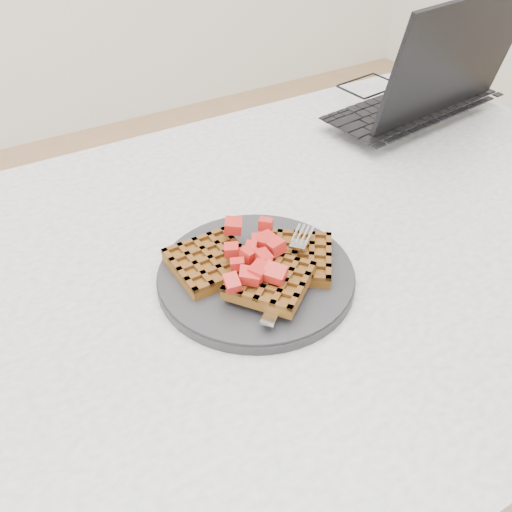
% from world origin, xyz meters
% --- Properties ---
extents(table, '(1.20, 0.80, 0.75)m').
position_xyz_m(table, '(0.00, 0.00, 0.64)').
color(table, silver).
rests_on(table, ground).
extents(plate, '(0.25, 0.25, 0.02)m').
position_xyz_m(plate, '(-0.08, -0.04, 0.76)').
color(plate, black).
rests_on(plate, table).
extents(waffles, '(0.21, 0.18, 0.03)m').
position_xyz_m(waffles, '(-0.08, -0.04, 0.78)').
color(waffles, brown).
rests_on(waffles, plate).
extents(strawberry_pile, '(0.15, 0.15, 0.02)m').
position_xyz_m(strawberry_pile, '(-0.08, -0.04, 0.80)').
color(strawberry_pile, maroon).
rests_on(strawberry_pile, waffles).
extents(fork, '(0.15, 0.14, 0.02)m').
position_xyz_m(fork, '(-0.05, -0.07, 0.77)').
color(fork, silver).
rests_on(fork, plate).
extents(laptop, '(0.38, 0.30, 0.24)m').
position_xyz_m(laptop, '(0.40, 0.24, 0.79)').
color(laptop, black).
rests_on(laptop, table).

